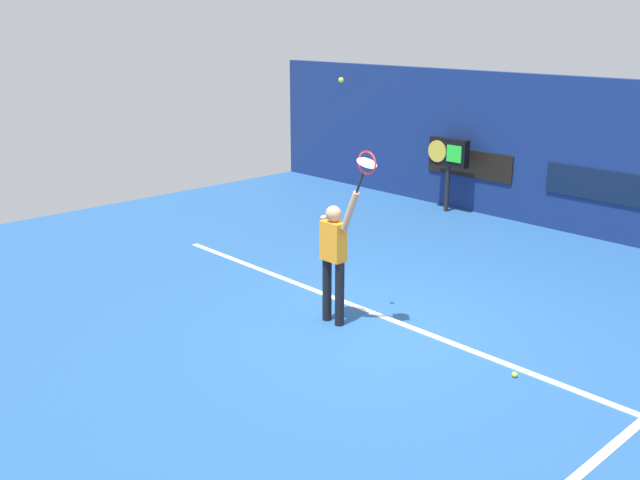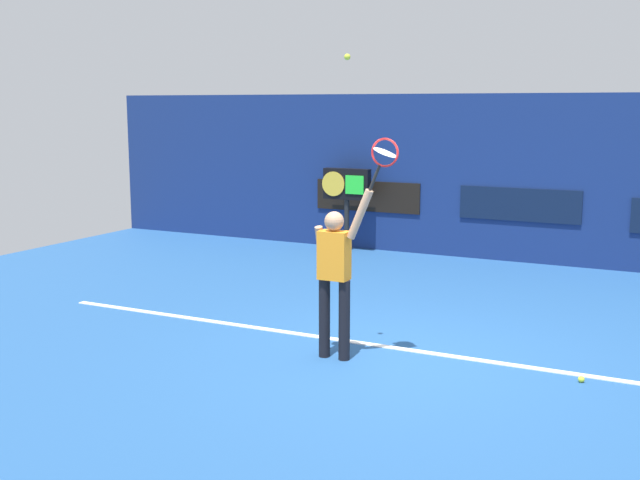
# 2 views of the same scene
# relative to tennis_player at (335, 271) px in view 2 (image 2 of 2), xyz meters

# --- Properties ---
(ground_plane) EXTENTS (18.00, 18.00, 0.00)m
(ground_plane) POSITION_rel_tennis_player_xyz_m (0.58, 0.34, -1.01)
(ground_plane) COLOR #23518C
(back_wall) EXTENTS (18.00, 0.20, 3.06)m
(back_wall) POSITION_rel_tennis_player_xyz_m (0.58, 6.65, 0.52)
(back_wall) COLOR navy
(back_wall) RESTS_ON ground_plane
(sponsor_banner_center) EXTENTS (2.20, 0.03, 0.60)m
(sponsor_banner_center) POSITION_rel_tennis_player_xyz_m (0.58, 6.53, 0.05)
(sponsor_banner_center) COLOR #0C1933
(sponsor_banner_portside) EXTENTS (2.20, 0.03, 0.60)m
(sponsor_banner_portside) POSITION_rel_tennis_player_xyz_m (-2.42, 6.53, 0.05)
(sponsor_banner_portside) COLOR black
(court_baseline) EXTENTS (10.00, 0.10, 0.01)m
(court_baseline) POSITION_rel_tennis_player_xyz_m (0.58, 0.64, -1.00)
(court_baseline) COLOR white
(court_baseline) RESTS_ON ground_plane
(tennis_player) EXTENTS (0.71, 0.31, 1.96)m
(tennis_player) POSITION_rel_tennis_player_xyz_m (0.00, 0.00, 0.00)
(tennis_player) COLOR black
(tennis_player) RESTS_ON ground_plane
(tennis_racket) EXTENTS (0.41, 0.27, 0.62)m
(tennis_racket) POSITION_rel_tennis_player_xyz_m (0.57, -0.00, 1.31)
(tennis_racket) COLOR black
(tennis_ball) EXTENTS (0.07, 0.07, 0.07)m
(tennis_ball) POSITION_rel_tennis_player_xyz_m (0.16, -0.05, 2.35)
(tennis_ball) COLOR #CCE033
(scoreboard_clock) EXTENTS (0.96, 0.20, 1.63)m
(scoreboard_clock) POSITION_rel_tennis_player_xyz_m (-2.70, 6.15, 0.25)
(scoreboard_clock) COLOR black
(scoreboard_clock) RESTS_ON ground_plane
(spare_ball) EXTENTS (0.07, 0.07, 0.07)m
(spare_ball) POSITION_rel_tennis_player_xyz_m (2.65, 0.43, -0.98)
(spare_ball) COLOR #CCE033
(spare_ball) RESTS_ON ground_plane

